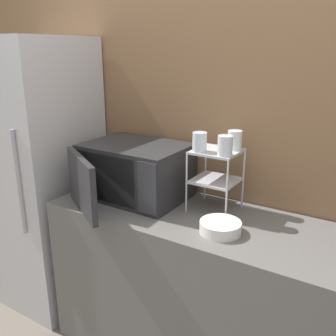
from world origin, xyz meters
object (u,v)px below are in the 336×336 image
at_px(glass_front_right, 225,146).
at_px(dish_rack, 216,168).
at_px(glass_front_left, 200,142).
at_px(microwave, 134,171).
at_px(refrigerator, 44,177).
at_px(bowl, 220,227).
at_px(glass_back_right, 235,140).

bearing_deg(glass_front_right, dish_rack, 138.06).
xyz_separation_m(glass_front_left, glass_front_right, (0.14, -0.00, 0.00)).
relative_size(microwave, dish_rack, 2.04).
xyz_separation_m(microwave, glass_front_right, (0.55, 0.02, 0.22)).
bearing_deg(glass_front_right, glass_front_left, 180.00).
distance_m(microwave, refrigerator, 0.75).
xyz_separation_m(dish_rack, glass_front_right, (0.07, -0.07, 0.14)).
bearing_deg(glass_front_left, bowl, -38.61).
distance_m(microwave, bowl, 0.65).
bearing_deg(bowl, glass_front_left, 141.39).
height_order(microwave, refrigerator, refrigerator).
height_order(glass_front_right, refrigerator, refrigerator).
distance_m(glass_front_left, glass_front_right, 0.14).
bearing_deg(bowl, glass_front_right, 111.98).
bearing_deg(dish_rack, glass_front_left, -134.18).
bearing_deg(microwave, glass_front_right, 1.95).
xyz_separation_m(glass_back_right, refrigerator, (-1.28, -0.20, -0.38)).
bearing_deg(dish_rack, glass_back_right, 43.95).
distance_m(dish_rack, glass_back_right, 0.17).
xyz_separation_m(microwave, dish_rack, (0.48, 0.09, 0.08)).
xyz_separation_m(dish_rack, refrigerator, (-1.21, -0.13, -0.24)).
bearing_deg(glass_front_right, microwave, -178.05).
bearing_deg(glass_front_left, microwave, -177.39).
relative_size(microwave, bowl, 3.41).
relative_size(bowl, refrigerator, 0.11).
xyz_separation_m(glass_front_right, refrigerator, (-1.28, -0.07, -0.38)).
bearing_deg(glass_back_right, dish_rack, -136.05).
relative_size(glass_back_right, refrigerator, 0.06).
relative_size(glass_front_right, refrigerator, 0.06).
xyz_separation_m(dish_rack, glass_front_left, (-0.07, -0.07, 0.14)).
bearing_deg(dish_rack, refrigerator, -173.63).
xyz_separation_m(glass_back_right, glass_front_right, (0.00, -0.13, 0.00)).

